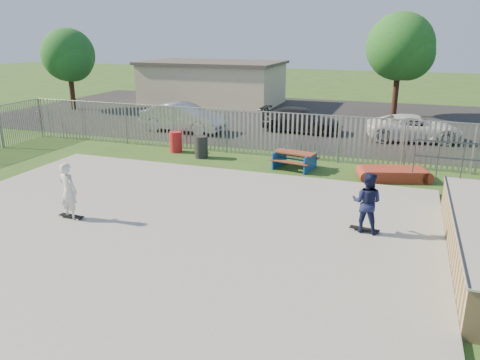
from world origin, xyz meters
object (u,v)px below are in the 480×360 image
(trash_bin_red, at_px, (176,142))
(tree_mid, at_px, (400,47))
(skater_navy, at_px, (367,202))
(trash_bin_grey, at_px, (201,147))
(car_silver, at_px, (183,117))
(picnic_table, at_px, (295,160))
(car_white, at_px, (414,128))
(skater_white, at_px, (69,191))
(car_dark, at_px, (301,120))
(tree_left, at_px, (68,55))
(funbox, at_px, (393,174))

(trash_bin_red, distance_m, tree_mid, 16.77)
(tree_mid, relative_size, skater_navy, 3.93)
(trash_bin_grey, distance_m, car_silver, 5.82)
(picnic_table, distance_m, car_silver, 9.13)
(car_white, bearing_deg, skater_white, 138.24)
(trash_bin_red, height_order, tree_mid, tree_mid)
(tree_mid, bearing_deg, skater_white, -110.25)
(car_white, bearing_deg, trash_bin_grey, 117.70)
(trash_bin_grey, distance_m, car_white, 11.09)
(car_white, xyz_separation_m, tree_mid, (-1.25, 7.39, 3.75))
(trash_bin_red, height_order, car_silver, car_silver)
(car_silver, xyz_separation_m, car_white, (12.11, 1.84, -0.13))
(trash_bin_grey, height_order, skater_navy, skater_navy)
(car_dark, distance_m, skater_white, 15.38)
(skater_white, bearing_deg, car_dark, -90.49)
(picnic_table, height_order, tree_left, tree_left)
(tree_mid, bearing_deg, funbox, -87.87)
(skater_navy, bearing_deg, funbox, -87.97)
(funbox, relative_size, tree_left, 0.44)
(car_silver, distance_m, skater_navy, 15.45)
(picnic_table, bearing_deg, car_white, 67.79)
(car_dark, bearing_deg, picnic_table, -166.72)
(skater_white, bearing_deg, picnic_table, -109.26)
(tree_left, xyz_separation_m, tree_mid, (21.75, 4.80, 0.64))
(picnic_table, relative_size, skater_white, 1.13)
(funbox, height_order, tree_left, tree_left)
(picnic_table, height_order, funbox, picnic_table)
(picnic_table, xyz_separation_m, skater_navy, (3.32, -5.85, 0.63))
(car_silver, relative_size, skater_white, 2.84)
(tree_mid, distance_m, skater_navy, 20.50)
(tree_mid, xyz_separation_m, skater_white, (-8.16, -22.11, -3.44))
(trash_bin_grey, height_order, car_white, car_white)
(picnic_table, height_order, car_dark, car_dark)
(picnic_table, bearing_deg, skater_white, -110.86)
(funbox, height_order, car_white, car_white)
(car_dark, bearing_deg, tree_left, 85.04)
(car_dark, height_order, tree_left, tree_left)
(trash_bin_grey, relative_size, skater_white, 0.58)
(funbox, xyz_separation_m, car_dark, (-5.20, 7.47, 0.46))
(picnic_table, relative_size, car_dark, 0.41)
(funbox, distance_m, car_silver, 12.63)
(skater_navy, bearing_deg, tree_left, -27.75)
(tree_left, bearing_deg, skater_white, -51.87)
(trash_bin_red, distance_m, car_dark, 7.79)
(skater_navy, bearing_deg, tree_mid, -82.42)
(skater_white, bearing_deg, car_silver, -65.46)
(trash_bin_grey, bearing_deg, funbox, -3.97)
(funbox, bearing_deg, tree_mid, 75.75)
(car_white, xyz_separation_m, skater_navy, (-1.25, -12.82, 0.31))
(trash_bin_red, height_order, skater_white, skater_white)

